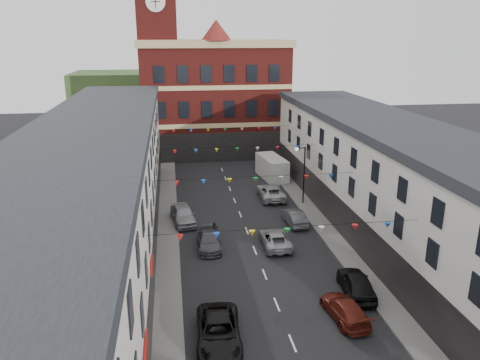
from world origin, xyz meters
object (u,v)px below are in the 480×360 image
car_right_e (294,217)px  white_van (272,168)px  car_right_c (345,309)px  car_left_e (183,214)px  street_lamp (302,167)px  moving_car (275,238)px  car_right_f (271,192)px  car_left_d (209,241)px  pedestrian (215,232)px  car_left_c (219,332)px  car_right_d (356,283)px

car_right_e → white_van: size_ratio=0.69×
white_van → car_right_c: bearing=-101.2°
car_right_e → car_left_e: bearing=-13.3°
car_left_e → car_right_e: bearing=-17.9°
car_left_e → car_right_c: bearing=-69.0°
street_lamp → moving_car: bearing=-116.8°
car_right_f → street_lamp: bearing=142.8°
moving_car → car_left_d: bearing=-2.9°
car_right_c → pedestrian: (-6.72, 12.46, 0.18)m
car_left_c → car_left_d: 12.37m
car_right_c → street_lamp: bearing=-103.3°
street_lamp → white_van: bearing=96.1°
car_right_f → white_van: (1.65, 7.27, 0.57)m
car_right_e → white_van: bearing=-97.1°
car_right_e → moving_car: bearing=54.3°
street_lamp → car_right_c: street_lamp is taller
car_left_d → pedestrian: 1.47m
car_left_d → car_right_c: bearing=-56.1°
car_right_c → white_van: 29.57m
moving_car → car_right_c: bearing=101.6°
car_right_e → pedestrian: size_ratio=2.50×
car_left_d → car_right_c: 13.32m
car_right_c → pedestrian: 14.16m
car_right_e → car_right_f: 7.26m
car_left_c → car_left_e: (-1.41, 18.03, 0.09)m
car_left_d → car_right_e: car_right_e is taller
car_left_c → car_left_d: size_ratio=1.20×
car_left_e → white_van: 16.85m
car_right_d → white_van: (0.04, 26.88, 0.53)m
car_right_d → car_right_e: car_right_d is taller
car_right_d → moving_car: bearing=-58.8°
car_left_c → white_van: bearing=76.1°
car_right_c → car_right_f: bearing=-95.7°
pedestrian → car_right_d: bearing=-56.6°
street_lamp → moving_car: street_lamp is taller
car_right_f → car_left_d: bearing=57.2°
car_right_f → moving_car: (-2.09, -11.52, -0.08)m
car_left_d → car_right_f: 13.40m
pedestrian → car_left_d: bearing=-121.7°
car_right_c → car_left_c: bearing=3.7°
moving_car → pedestrian: (-4.80, 1.74, 0.17)m
car_left_e → car_right_e: size_ratio=1.18×
car_left_c → car_left_d: bearing=91.2°
car_right_e → pedestrian: pedestrian is taller
car_right_e → car_left_c: bearing=58.8°
street_lamp → pedestrian: 12.63m
car_left_c → car_right_c: (7.82, 1.23, -0.10)m
car_right_d → white_van: size_ratio=0.78×
car_right_d → moving_car: (-3.70, 8.09, -0.13)m
car_left_e → car_right_d: 17.94m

